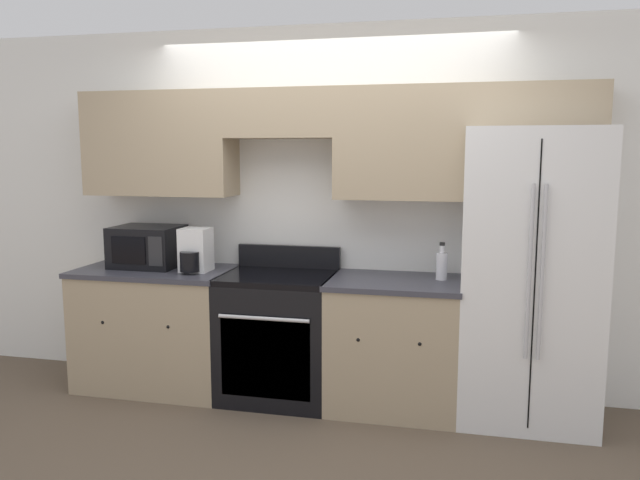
{
  "coord_description": "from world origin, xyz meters",
  "views": [
    {
      "loc": [
        0.93,
        -3.74,
        1.72
      ],
      "look_at": [
        -0.0,
        0.31,
        1.13
      ],
      "focal_mm": 35.0,
      "sensor_mm": 36.0,
      "label": 1
    }
  ],
  "objects": [
    {
      "name": "ground_plane",
      "position": [
        0.0,
        0.0,
        0.0
      ],
      "size": [
        12.0,
        12.0,
        0.0
      ],
      "primitive_type": "plane",
      "color": "brown"
    },
    {
      "name": "wall_back",
      "position": [
        0.02,
        0.59,
        1.49
      ],
      "size": [
        8.0,
        0.39,
        2.6
      ],
      "color": "white",
      "rests_on": "ground_plane"
    },
    {
      "name": "lower_cabinets_left",
      "position": [
        -1.23,
        0.31,
        0.44
      ],
      "size": [
        1.12,
        0.64,
        0.88
      ],
      "color": "tan",
      "rests_on": "ground_plane"
    },
    {
      "name": "lower_cabinets_right",
      "position": [
        0.51,
        0.31,
        0.44
      ],
      "size": [
        0.88,
        0.64,
        0.88
      ],
      "color": "tan",
      "rests_on": "ground_plane"
    },
    {
      "name": "oven_range",
      "position": [
        -0.3,
        0.31,
        0.45
      ],
      "size": [
        0.76,
        0.65,
        1.04
      ],
      "color": "black",
      "rests_on": "ground_plane"
    },
    {
      "name": "refrigerator",
      "position": [
        1.35,
        0.38,
        0.93
      ],
      "size": [
        0.84,
        0.8,
        1.87
      ],
      "color": "white",
      "rests_on": "ground_plane"
    },
    {
      "name": "microwave",
      "position": [
        -1.32,
        0.39,
        1.03
      ],
      "size": [
        0.48,
        0.4,
        0.3
      ],
      "color": "black",
      "rests_on": "lower_cabinets_left"
    },
    {
      "name": "bottle",
      "position": [
        0.81,
        0.39,
        0.98
      ],
      "size": [
        0.08,
        0.08,
        0.25
      ],
      "color": "silver",
      "rests_on": "lower_cabinets_right"
    },
    {
      "name": "paper_towel_holder",
      "position": [
        -0.9,
        0.28,
        1.02
      ],
      "size": [
        0.2,
        0.27,
        0.31
      ],
      "color": "white",
      "rests_on": "lower_cabinets_left"
    }
  ]
}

